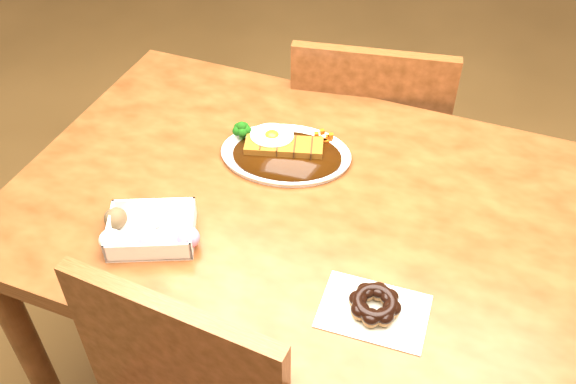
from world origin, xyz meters
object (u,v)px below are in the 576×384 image
at_px(chair_far, 367,149).
at_px(pon_de_ring, 375,305).
at_px(katsu_curry_plate, 284,151).
at_px(donut_box, 149,230).
at_px(table, 306,234).

bearing_deg(chair_far, pon_de_ring, 95.02).
bearing_deg(chair_far, katsu_curry_plate, 67.47).
xyz_separation_m(katsu_curry_plate, donut_box, (-0.15, -0.32, 0.01)).
bearing_deg(katsu_curry_plate, pon_de_ring, -48.00).
bearing_deg(donut_box, katsu_curry_plate, 65.65).
relative_size(katsu_curry_plate, donut_box, 1.59).
distance_m(donut_box, pon_de_ring, 0.44).
distance_m(table, chair_far, 0.56).
xyz_separation_m(table, pon_de_ring, (0.20, -0.22, 0.12)).
bearing_deg(table, katsu_curry_plate, 130.19).
relative_size(table, donut_box, 6.07).
distance_m(katsu_curry_plate, donut_box, 0.35).
relative_size(chair_far, pon_de_ring, 4.59).
distance_m(table, katsu_curry_plate, 0.19).
relative_size(table, katsu_curry_plate, 3.82).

